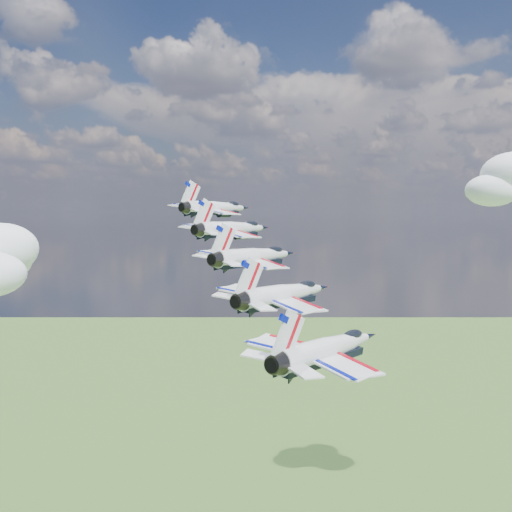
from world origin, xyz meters
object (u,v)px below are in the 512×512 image
at_px(jet_2, 256,256).
at_px(jet_4, 329,348).
at_px(jet_1, 234,229).
at_px(jet_3, 286,294).
at_px(jet_0, 217,208).

relative_size(jet_2, jet_4, 1.00).
xyz_separation_m(jet_1, jet_3, (15.65, -19.08, -5.88)).
height_order(jet_2, jet_3, jet_2).
distance_m(jet_1, jet_2, 12.68).
xyz_separation_m(jet_0, jet_1, (7.83, -9.54, -2.94)).
bearing_deg(jet_4, jet_2, 143.20).
xyz_separation_m(jet_1, jet_4, (23.48, -28.62, -8.82)).
xyz_separation_m(jet_1, jet_2, (7.83, -9.54, -2.94)).
bearing_deg(jet_4, jet_3, 143.20).
distance_m(jet_0, jet_1, 12.68).
distance_m(jet_2, jet_4, 25.37).
distance_m(jet_0, jet_4, 50.74).
relative_size(jet_0, jet_3, 1.00).
bearing_deg(jet_2, jet_4, -36.80).
bearing_deg(jet_2, jet_0, 143.20).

